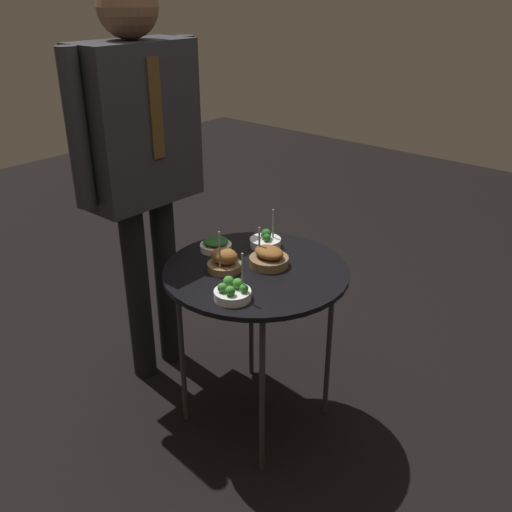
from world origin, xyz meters
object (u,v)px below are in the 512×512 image
Objects in this scene: bowl_broccoli_back_left at (233,292)px; bowl_spinach_mid_right at (216,245)px; bowl_roast_back_right at (224,261)px; bowl_broccoli_mid_left at (266,241)px; bowl_roast_near_rim at (269,258)px; serving_cart at (256,281)px; waiter_figure at (140,144)px.

bowl_broccoli_back_left is 0.38m from bowl_spinach_mid_right.
bowl_roast_back_right is (0.13, 0.16, 0.01)m from bowl_broccoli_back_left.
bowl_broccoli_mid_left is at bearing 4.65° from bowl_roast_back_right.
serving_cart is at bearing 161.67° from bowl_roast_near_rim.
bowl_roast_back_right is 0.58m from waiter_figure.
serving_cart is 5.57× the size of bowl_spinach_mid_right.
bowl_roast_back_right reaches higher than bowl_spinach_mid_right.
bowl_spinach_mid_right is (0.02, 0.22, 0.07)m from serving_cart.
bowl_roast_back_right is (-0.25, -0.02, 0.01)m from bowl_broccoli_mid_left.
bowl_broccoli_back_left reaches higher than bowl_roast_back_right.
bowl_roast_near_rim is 0.88× the size of bowl_roast_back_right.
serving_cart is at bearing -150.04° from bowl_broccoli_mid_left.
serving_cart is 0.14m from bowl_roast_back_right.
serving_cart is at bearing 21.31° from bowl_broccoli_back_left.
bowl_roast_near_rim is at bearing -135.95° from bowl_broccoli_mid_left.
bowl_broccoli_back_left is 0.42m from bowl_broccoli_mid_left.
bowl_broccoli_back_left is at bearing -105.68° from waiter_figure.
bowl_roast_back_right reaches higher than bowl_roast_near_rim.
bowl_broccoli_back_left is at bearing -127.39° from bowl_spinach_mid_right.
serving_cart is 0.24m from bowl_broccoli_back_left.
bowl_broccoli_mid_left reaches higher than serving_cart.
bowl_spinach_mid_right is at bearing 140.95° from bowl_broccoli_mid_left.
bowl_broccoli_back_left is 1.03× the size of bowl_roast_back_right.
bowl_broccoli_back_left reaches higher than bowl_roast_near_rim.
waiter_figure reaches higher than bowl_spinach_mid_right.
waiter_figure reaches higher than bowl_broccoli_back_left.
bowl_roast_back_right is at bearing -175.35° from bowl_broccoli_mid_left.
bowl_broccoli_mid_left is 0.09× the size of waiter_figure.
bowl_broccoli_back_left is 0.27m from bowl_roast_near_rim.
bowl_broccoli_mid_left is 0.90× the size of bowl_roast_back_right.
bowl_spinach_mid_right is at bearing -81.99° from waiter_figure.
waiter_figure is at bearing 98.01° from bowl_spinach_mid_right.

